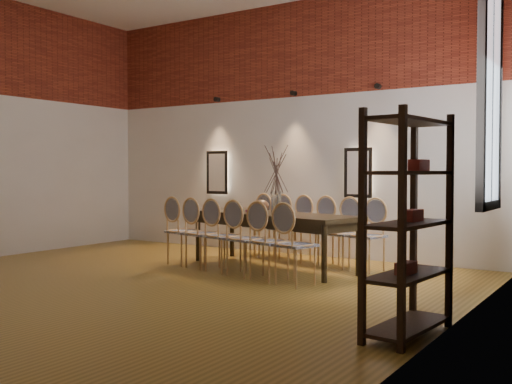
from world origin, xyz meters
The scene contains 30 objects.
floor centered at (0.00, 0.00, -0.01)m, with size 7.00×7.00×0.02m, color olive.
wall_back centered at (0.00, 3.55, 2.00)m, with size 7.00×0.10×4.00m, color silver.
wall_right centered at (3.55, 0.00, 2.00)m, with size 0.10×7.00×4.00m, color silver.
brick_band_back centered at (0.00, 3.48, 3.25)m, with size 7.00×0.02×1.50m, color maroon.
niche_left centered at (-1.30, 3.45, 1.30)m, with size 0.36×0.06×0.66m, color #FFEAC6.
niche_right centered at (1.30, 3.45, 1.30)m, with size 0.36×0.06×0.66m, color #FFEAC6.
spot_fixture_left centered at (-1.30, 3.42, 2.55)m, with size 0.08×0.08×0.10m, color black.
spot_fixture_mid centered at (0.20, 3.42, 2.55)m, with size 0.08×0.08×0.10m, color black.
spot_fixture_right centered at (1.60, 3.42, 2.55)m, with size 0.08×0.08×0.10m, color black.
window_glass centered at (3.46, 2.00, 2.15)m, with size 0.02×0.78×2.38m, color silver.
window_frame centered at (3.44, 2.00, 2.15)m, with size 0.08×0.90×2.50m, color black.
window_mullion centered at (3.44, 2.00, 2.15)m, with size 0.06×0.06×2.40m, color black.
dining_table centered at (0.60, 2.13, 0.38)m, with size 2.58×0.83×0.75m, color black.
chair_near_a centered at (-0.61, 1.70, 0.47)m, with size 0.44×0.44×0.94m, color tan, non-canonical shape.
chair_near_b centered at (-0.19, 1.60, 0.47)m, with size 0.44×0.44×0.94m, color tan, non-canonical shape.
chair_near_c centered at (0.23, 1.50, 0.47)m, with size 0.44×0.44×0.94m, color tan, non-canonical shape.
chair_near_d centered at (0.65, 1.40, 0.47)m, with size 0.44×0.44×0.94m, color tan, non-canonical shape.
chair_near_e centered at (1.06, 1.30, 0.47)m, with size 0.44×0.44×0.94m, color tan, non-canonical shape.
chair_near_f centered at (1.48, 1.20, 0.47)m, with size 0.44×0.44×0.94m, color tan, non-canonical shape.
chair_far_a centered at (-0.29, 3.05, 0.47)m, with size 0.44×0.44×0.94m, color tan, non-canonical shape.
chair_far_b centered at (0.13, 2.95, 0.47)m, with size 0.44×0.44×0.94m, color tan, non-canonical shape.
chair_far_c centered at (0.55, 2.85, 0.47)m, with size 0.44×0.44×0.94m, color tan, non-canonical shape.
chair_far_d centered at (0.97, 2.75, 0.47)m, with size 0.44×0.44×0.94m, color tan, non-canonical shape.
chair_far_e centered at (1.38, 2.65, 0.47)m, with size 0.44×0.44×0.94m, color tan, non-canonical shape.
chair_far_f centered at (1.80, 2.55, 0.47)m, with size 0.44×0.44×0.94m, color tan, non-canonical shape.
vase centered at (0.68, 2.11, 0.90)m, with size 0.14×0.14×0.30m, color silver.
dried_branches centered at (0.68, 2.11, 1.35)m, with size 0.50×0.50×0.70m, color #4A362D, non-canonical shape.
bowl centered at (0.42, 2.12, 0.84)m, with size 0.24×0.24×0.18m, color brown.
book centered at (0.29, 2.21, 0.77)m, with size 0.26×0.18×0.03m, color #882A5D.
shelving_rack centered at (3.28, -0.16, 0.90)m, with size 0.38×1.00×1.80m, color black, non-canonical shape.
Camera 1 is at (4.86, -4.83, 1.32)m, focal length 42.00 mm.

